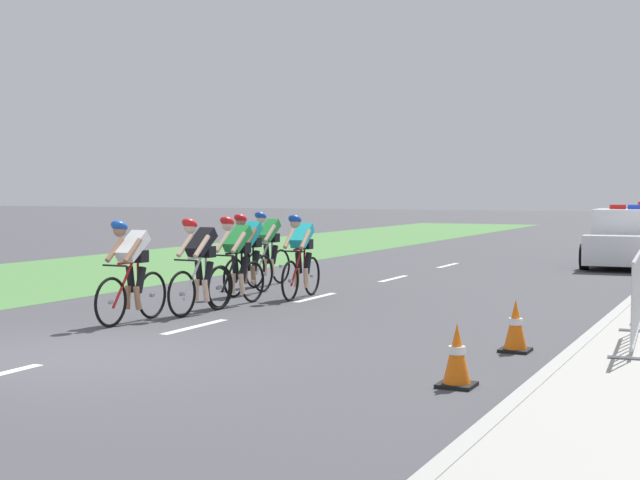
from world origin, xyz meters
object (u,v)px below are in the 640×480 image
cyclist_third (236,260)px  traffic_cone_mid (457,356)px  cyclist_fifth (301,255)px  police_car_nearest (627,240)px  cyclist_fourth (248,253)px  cyclist_lead (131,270)px  cyclist_sixth (268,247)px  traffic_cone_near (516,326)px  crowd_barrier_front (636,301)px  cyclist_second (200,264)px

cyclist_third → traffic_cone_mid: bearing=-41.4°
cyclist_fifth → police_car_nearest: 10.82m
cyclist_third → police_car_nearest: size_ratio=0.38×
cyclist_fourth → cyclist_fifth: (1.14, -0.08, 0.00)m
cyclist_lead → cyclist_third: size_ratio=1.00×
cyclist_fourth → cyclist_sixth: size_ratio=1.00×
cyclist_sixth → police_car_nearest: police_car_nearest is taller
cyclist_sixth → traffic_cone_near: bearing=-40.7°
traffic_cone_near → traffic_cone_mid: size_ratio=1.00×
cyclist_lead → traffic_cone_mid: (5.66, -2.23, -0.48)m
cyclist_third → cyclist_fourth: same height
cyclist_lead → cyclist_sixth: bearing=97.7°
cyclist_fourth → traffic_cone_near: 7.17m
traffic_cone_near → traffic_cone_mid: (-0.05, -2.25, 0.00)m
cyclist_fifth → crowd_barrier_front: size_ratio=0.74×
cyclist_second → crowd_barrier_front: 6.75m
cyclist_fourth → traffic_cone_near: size_ratio=2.69×
cyclist_second → cyclist_fourth: size_ratio=1.00×
police_car_nearest → traffic_cone_mid: bearing=-88.8°
cyclist_lead → police_car_nearest: (5.31, 13.74, -0.11)m
cyclist_fifth → cyclist_second: bearing=-101.2°
cyclist_fifth → traffic_cone_mid: 7.77m
cyclist_third → traffic_cone_near: (5.36, -2.42, -0.48)m
cyclist_second → crowd_barrier_front: bearing=-7.3°
cyclist_third → traffic_cone_mid: (5.30, -4.67, -0.48)m
cyclist_fifth → police_car_nearest: size_ratio=0.38×
cyclist_second → cyclist_third: bearing=90.3°
cyclist_fourth → cyclist_sixth: (-0.48, 1.64, 0.00)m
cyclist_third → police_car_nearest: 12.34m
cyclist_sixth → police_car_nearest: size_ratio=0.38×
cyclist_fourth → cyclist_fifth: same height
cyclist_second → traffic_cone_mid: size_ratio=2.69×
cyclist_fifth → traffic_cone_near: cyclist_fifth is taller
cyclist_fourth → police_car_nearest: (5.58, 9.79, -0.11)m
cyclist_fifth → crowd_barrier_front: (6.18, -3.43, -0.14)m
cyclist_fifth → cyclist_third: bearing=-109.8°
traffic_cone_near → cyclist_fourth: bearing=146.7°
cyclist_third → cyclist_lead: bearing=-98.2°
cyclist_second → cyclist_sixth: same height
cyclist_sixth → police_car_nearest: (6.06, 8.15, -0.11)m
cyclist_fourth → crowd_barrier_front: size_ratio=0.74×
cyclist_second → cyclist_sixth: 4.43m
cyclist_fourth → crowd_barrier_front: cyclist_fourth is taller
cyclist_second → traffic_cone_near: bearing=-13.5°
cyclist_third → cyclist_fourth: 1.63m
crowd_barrier_front → cyclist_third: bearing=163.4°
cyclist_sixth → cyclist_lead: bearing=-82.3°
cyclist_second → police_car_nearest: police_car_nearest is taller
cyclist_third → cyclist_fifth: same height
cyclist_sixth → crowd_barrier_front: cyclist_sixth is taller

